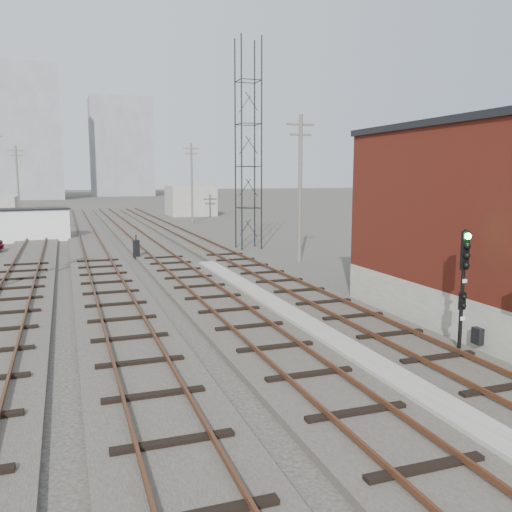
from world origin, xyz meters
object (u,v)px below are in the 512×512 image
signal_mast (463,283)px  switch_stand (136,249)px  site_trailer (28,225)px  car_grey (2,232)px  car_silver (17,229)px

signal_mast → switch_stand: size_ratio=2.53×
site_trailer → car_grey: (-2.14, 1.52, -0.67)m
switch_stand → car_silver: switch_stand is taller
switch_stand → car_grey: 17.35m
signal_mast → switch_stand: signal_mast is taller
signal_mast → site_trailer: bearing=111.3°
switch_stand → site_trailer: (-7.09, 13.17, 0.66)m
switch_stand → car_silver: bearing=101.8°
site_trailer → car_grey: site_trailer is taller
car_silver → car_grey: car_grey is taller
signal_mast → car_silver: (-15.02, 39.07, -1.53)m
car_silver → car_grey: bearing=160.3°
site_trailer → switch_stand: bearing=-68.6°
switch_stand → car_grey: size_ratio=0.31×
signal_mast → site_trailer: signal_mast is taller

